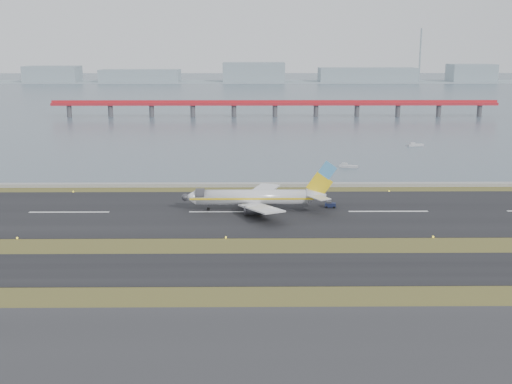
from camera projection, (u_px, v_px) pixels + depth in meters
ground at (225, 249)px, 131.27m from camera, size 1000.00×1000.00×0.00m
taxiway_strip at (222, 269)px, 119.57m from camera, size 1000.00×18.00×0.10m
runway_strip at (229, 212)px, 160.51m from camera, size 1000.00×45.00×0.10m
seawall at (232, 185)px, 189.65m from camera, size 1000.00×2.50×1.00m
bay_water at (244, 92)px, 579.66m from camera, size 1400.00×800.00×1.30m
red_pier at (275, 104)px, 373.53m from camera, size 260.00×5.00×10.20m
far_shoreline at (257, 77)px, 734.39m from camera, size 1400.00×80.00×60.50m
airliner at (258, 197)px, 161.27m from camera, size 38.52×32.89×12.80m
pushback_tug at (330, 205)px, 164.58m from camera, size 2.94×1.93×1.78m
workboat_near at (348, 166)px, 219.20m from camera, size 6.55×3.86×1.52m
workboat_far at (415, 145)px, 265.80m from camera, size 7.02×3.63×1.63m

